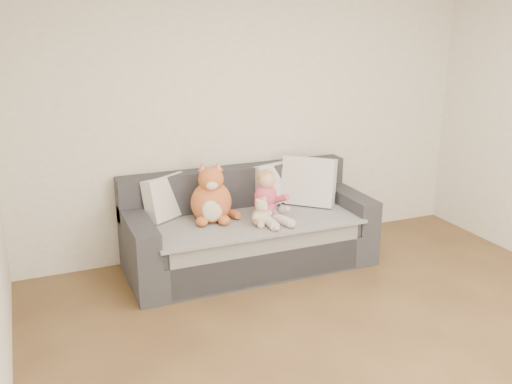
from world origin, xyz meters
TOP-DOWN VIEW (x-y plane):
  - room_shell at (0.00, 0.42)m, footprint 5.00×5.00m
  - sofa at (-0.22, 2.06)m, footprint 2.20×0.94m
  - cushion_left at (-0.92, 2.29)m, footprint 0.45×0.38m
  - cushion_right_back at (0.14, 2.31)m, footprint 0.46×0.30m
  - cushion_right_front at (0.43, 2.14)m, footprint 0.51×0.50m
  - toddler at (-0.10, 1.90)m, footprint 0.32×0.46m
  - plush_cat at (-0.56, 2.06)m, footprint 0.43×0.38m
  - teddy_bear at (-0.21, 1.78)m, footprint 0.20×0.16m
  - plush_cow at (-0.02, 1.87)m, footprint 0.14×0.20m
  - sippy_cup at (-0.15, 1.87)m, footprint 0.09×0.06m

SIDE VIEW (x-z plane):
  - sofa at x=-0.22m, z-range -0.12..0.73m
  - sippy_cup at x=-0.15m, z-range 0.48..0.58m
  - plush_cow at x=-0.02m, z-range 0.46..0.63m
  - teddy_bear at x=-0.21m, z-range 0.45..0.70m
  - toddler at x=-0.10m, z-range 0.44..0.89m
  - cushion_left at x=-0.92m, z-range 0.47..0.86m
  - cushion_right_back at x=0.14m, z-range 0.47..0.87m
  - plush_cat at x=-0.56m, z-range 0.40..0.95m
  - cushion_right_front at x=0.43m, z-range 0.46..0.93m
  - room_shell at x=0.00m, z-range -1.20..3.80m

